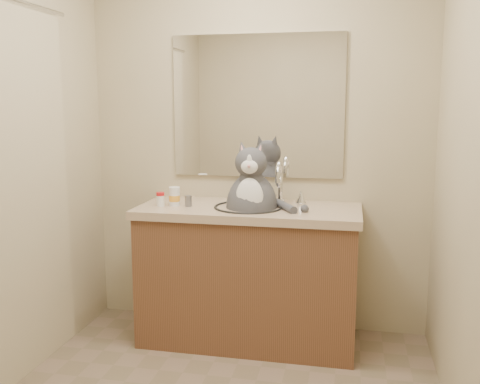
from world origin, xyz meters
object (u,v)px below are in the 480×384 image
Objects in this scene: pill_bottle_orange at (174,197)px; grey_canister at (188,201)px; cat at (252,201)px; pill_bottle_redcap at (160,199)px.

pill_bottle_orange reaches higher than grey_canister.
cat reaches higher than pill_bottle_orange.
cat reaches higher than grey_canister.
cat is at bearing 4.25° from pill_bottle_orange.
pill_bottle_redcap is at bearing -171.15° from grey_canister.
pill_bottle_orange is at bearing -179.61° from cat.
pill_bottle_orange is at bearing 22.69° from pill_bottle_redcap.
pill_bottle_redcap is 0.17m from grey_canister.
pill_bottle_redcap reaches higher than grey_canister.
pill_bottle_redcap is at bearing -157.31° from pill_bottle_orange.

